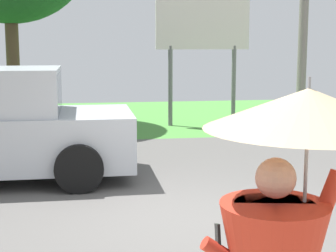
% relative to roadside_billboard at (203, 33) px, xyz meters
% --- Properties ---
extents(ground_plane, '(40.00, 22.00, 0.20)m').
position_rel_roadside_billboard_xyz_m(ground_plane, '(-1.87, -5.08, -2.60)').
color(ground_plane, '#565451').
extents(roadside_billboard, '(2.60, 0.12, 3.50)m').
position_rel_roadside_billboard_xyz_m(roadside_billboard, '(0.00, 0.00, 0.00)').
color(roadside_billboard, slate).
rests_on(roadside_billboard, ground_plane).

